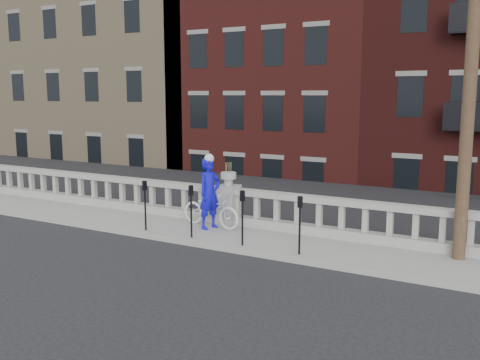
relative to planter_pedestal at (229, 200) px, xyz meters
The scene contains 12 objects.
ground 4.04m from the planter_pedestal, 90.00° to the right, with size 120.00×120.00×0.00m, color black.
sidewalk 1.21m from the planter_pedestal, 90.00° to the right, with size 32.00×2.20×0.15m, color #99978E.
balustrade 0.19m from the planter_pedestal, ahead, with size 28.00×0.34×1.03m.
planter_pedestal is the anchor object (origin of this frame).
lower_level 19.19m from the planter_pedestal, 88.31° to the left, with size 80.00×44.00×20.80m.
utility_pole 7.61m from the planter_pedestal, ahead, with size 1.60×0.28×10.00m.
parking_meter_a 2.38m from the planter_pedestal, 130.69° to the right, with size 0.10×0.09×1.36m.
parking_meter_b 1.81m from the planter_pedestal, 91.53° to the right, with size 0.10×0.09×1.36m.
parking_meter_c 2.32m from the planter_pedestal, 51.11° to the right, with size 0.10×0.09×1.36m.
parking_meter_d 3.46m from the planter_pedestal, 31.38° to the right, with size 0.10×0.09×1.36m.
bicycle 0.65m from the planter_pedestal, 111.75° to the right, with size 0.66×1.89×0.99m, color silver.
cyclist 0.83m from the planter_pedestal, 101.63° to the right, with size 0.71×0.47×1.95m, color #0F0CBA.
Camera 1 is at (7.58, -8.88, 3.80)m, focal length 40.00 mm.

